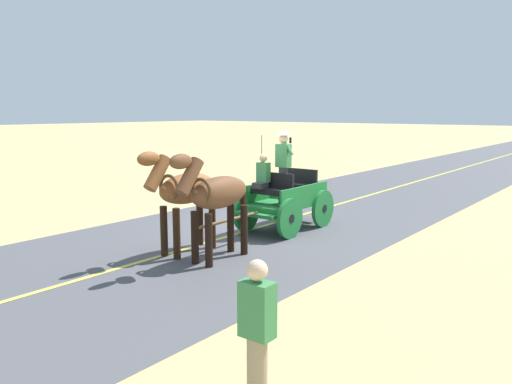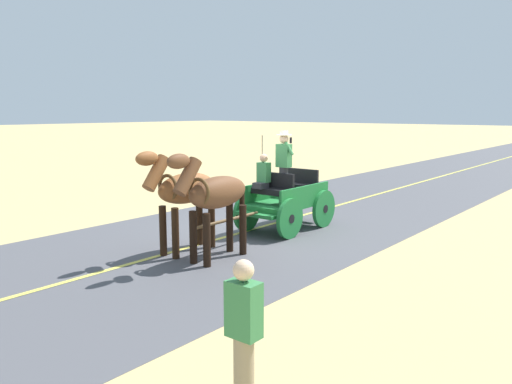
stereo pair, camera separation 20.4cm
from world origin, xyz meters
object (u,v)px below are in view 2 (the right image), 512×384
object	(u,v)px
horse_drawn_carriage	(284,198)
pedestrian_walking	(244,338)
horse_near_side	(215,195)
horse_off_side	(183,191)

from	to	relation	value
horse_drawn_carriage	pedestrian_walking	world-z (taller)	horse_drawn_carriage
horse_drawn_carriage	horse_near_side	bearing A→B (deg)	99.31
horse_drawn_carriage	pedestrian_walking	size ratio (longest dim) A/B	2.76
horse_off_side	pedestrian_walking	size ratio (longest dim) A/B	1.36
horse_near_side	pedestrian_walking	size ratio (longest dim) A/B	1.36
horse_near_side	horse_off_side	xyz separation A→B (m)	(0.88, 0.02, 0.00)
horse_near_side	horse_drawn_carriage	bearing A→B (deg)	-80.69
horse_near_side	horse_off_side	size ratio (longest dim) A/B	1.00
horse_near_side	horse_off_side	distance (m)	0.88
horse_near_side	pedestrian_walking	distance (m)	5.45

